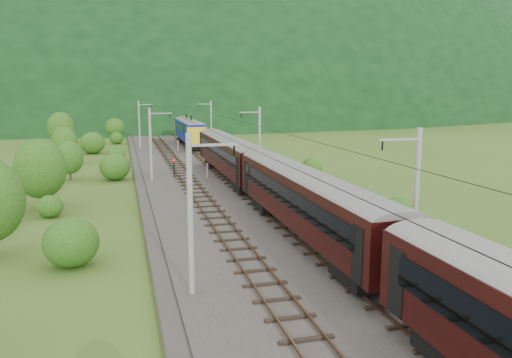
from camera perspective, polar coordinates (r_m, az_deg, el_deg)
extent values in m
plane|color=#3A571B|center=(27.27, 6.02, -12.08)|extent=(600.00, 600.00, 0.00)
cube|color=#38332D|center=(36.20, 0.29, -6.08)|extent=(14.00, 220.00, 0.30)
cube|color=brown|center=(35.43, -4.60, -5.90)|extent=(0.08, 220.00, 0.15)
cube|color=brown|center=(35.71, -2.32, -5.74)|extent=(0.08, 220.00, 0.15)
cube|color=black|center=(35.60, -3.45, -6.03)|extent=(2.40, 220.00, 0.12)
cube|color=brown|center=(36.57, 2.85, -5.36)|extent=(0.08, 220.00, 0.15)
cube|color=brown|center=(37.02, 4.97, -5.19)|extent=(0.08, 220.00, 0.15)
cube|color=black|center=(36.82, 3.91, -5.48)|extent=(2.40, 220.00, 0.12)
cylinder|color=gray|center=(24.43, -7.52, -4.14)|extent=(0.28, 0.28, 8.00)
cube|color=gray|center=(24.00, -4.86, 3.91)|extent=(2.40, 0.12, 0.12)
cylinder|color=black|center=(24.23, -2.52, 3.28)|extent=(0.10, 0.10, 0.50)
cylinder|color=gray|center=(55.89, -11.95, 3.85)|extent=(0.28, 0.28, 8.00)
cube|color=gray|center=(55.70, -10.84, 7.38)|extent=(2.40, 0.12, 0.12)
cylinder|color=black|center=(55.80, -9.80, 7.11)|extent=(0.10, 0.10, 0.50)
cylinder|color=gray|center=(87.74, -13.19, 6.06)|extent=(0.28, 0.28, 8.00)
cube|color=gray|center=(87.62, -12.49, 8.31)|extent=(2.40, 0.12, 0.12)
cylinder|color=black|center=(87.68, -11.82, 8.14)|extent=(0.10, 0.10, 0.50)
cylinder|color=gray|center=(119.67, -13.77, 7.10)|extent=(0.28, 0.28, 8.00)
cube|color=gray|center=(119.58, -13.26, 8.75)|extent=(2.40, 0.12, 0.12)
cylinder|color=black|center=(119.63, -12.77, 8.62)|extent=(0.10, 0.10, 0.50)
cylinder|color=gray|center=(151.63, -14.11, 7.70)|extent=(0.28, 0.28, 8.00)
cube|color=gray|center=(151.56, -13.71, 9.00)|extent=(2.40, 0.12, 0.12)
cylinder|color=black|center=(151.59, -13.32, 8.90)|extent=(0.10, 0.10, 0.50)
cylinder|color=gray|center=(28.75, 17.80, -2.36)|extent=(0.28, 0.28, 8.00)
cube|color=gray|center=(27.59, 16.09, 4.37)|extent=(2.40, 0.12, 0.12)
cylinder|color=black|center=(27.12, 14.24, 3.72)|extent=(0.10, 0.10, 0.50)
cylinder|color=gray|center=(57.90, 0.42, 4.29)|extent=(0.28, 0.28, 8.00)
cube|color=gray|center=(57.34, -0.74, 7.64)|extent=(2.40, 0.12, 0.12)
cylinder|color=black|center=(57.11, -1.72, 7.32)|extent=(0.10, 0.10, 0.50)
cylinder|color=gray|center=(89.03, -5.15, 6.35)|extent=(0.28, 0.28, 8.00)
cube|color=gray|center=(88.67, -5.96, 8.52)|extent=(2.40, 0.12, 0.12)
cylinder|color=black|center=(88.52, -6.60, 8.31)|extent=(0.10, 0.10, 0.50)
cylinder|color=gray|center=(120.62, -7.83, 7.32)|extent=(0.28, 0.28, 8.00)
cube|color=gray|center=(120.35, -8.44, 8.92)|extent=(2.40, 0.12, 0.12)
cylinder|color=black|center=(120.24, -8.92, 8.76)|extent=(0.10, 0.10, 0.50)
cylinder|color=gray|center=(152.38, -9.40, 7.88)|extent=(0.28, 0.28, 8.00)
cube|color=gray|center=(152.17, -9.90, 9.14)|extent=(2.40, 0.12, 0.12)
cylinder|color=black|center=(152.08, -10.27, 9.01)|extent=(0.10, 0.10, 0.50)
cylinder|color=black|center=(34.32, -3.57, 4.83)|extent=(0.03, 198.00, 0.03)
cylinder|color=black|center=(35.59, 4.04, 5.02)|extent=(0.03, 198.00, 0.03)
ellipsoid|color=black|center=(283.81, -13.40, 7.92)|extent=(504.00, 360.00, 244.00)
cube|color=black|center=(20.49, 22.81, -17.57)|extent=(2.34, 3.40, 0.96)
cube|color=black|center=(33.20, 5.79, -2.35)|extent=(3.08, 23.36, 3.19)
cylinder|color=slate|center=(32.91, 5.84, 0.09)|extent=(3.08, 23.24, 3.08)
cube|color=black|center=(32.60, 3.24, -1.86)|extent=(0.05, 20.56, 1.22)
cube|color=black|center=(33.70, 8.28, -1.55)|extent=(0.05, 20.56, 1.22)
cube|color=black|center=(26.62, 12.09, -10.40)|extent=(2.34, 3.40, 0.96)
cube|color=black|center=(41.20, 1.69, -2.77)|extent=(2.34, 3.40, 0.96)
cube|color=black|center=(56.28, -3.07, 2.89)|extent=(3.08, 23.36, 3.19)
cylinder|color=slate|center=(56.11, -3.09, 4.34)|extent=(3.08, 23.24, 3.08)
cube|color=black|center=(55.93, -4.64, 3.22)|extent=(0.05, 20.56, 1.22)
cube|color=black|center=(56.57, -1.53, 3.33)|extent=(0.05, 20.56, 1.22)
cube|color=black|center=(48.74, -1.03, -0.72)|extent=(2.34, 3.40, 0.96)
cube|color=black|center=(64.50, -4.58, 1.96)|extent=(2.34, 3.40, 0.96)
cube|color=navy|center=(89.54, -7.66, 5.56)|extent=(3.08, 19.11, 3.19)
cylinder|color=slate|center=(89.44, -7.68, 6.48)|extent=(3.08, 19.02, 3.08)
cube|color=black|center=(89.32, -8.66, 5.77)|extent=(0.05, 16.82, 1.22)
cube|color=black|center=(89.73, -6.67, 5.84)|extent=(0.05, 16.82, 1.22)
cube|color=black|center=(83.14, -7.01, 3.79)|extent=(2.34, 3.40, 0.96)
cube|color=black|center=(96.33, -8.15, 4.64)|extent=(2.34, 3.40, 0.96)
cube|color=gold|center=(98.81, -8.37, 5.86)|extent=(3.14, 0.50, 2.87)
cube|color=gold|center=(80.33, -6.76, 4.90)|extent=(3.14, 0.50, 2.87)
cube|color=black|center=(92.36, -7.94, 7.05)|extent=(0.08, 1.60, 0.96)
cylinder|color=red|center=(83.41, -8.91, 3.81)|extent=(0.18, 0.18, 1.64)
cylinder|color=red|center=(56.97, -5.58, 0.94)|extent=(0.18, 0.18, 1.70)
cylinder|color=black|center=(57.64, -9.35, 1.10)|extent=(0.14, 0.14, 1.96)
sphere|color=red|center=(57.49, -9.38, 2.11)|extent=(0.24, 0.24, 0.24)
ellipsoid|color=#184712|center=(31.43, -20.39, -6.81)|extent=(3.24, 3.24, 2.92)
ellipsoid|color=#184712|center=(43.94, -22.48, -2.89)|extent=(2.06, 2.06, 1.85)
ellipsoid|color=#184712|center=(59.27, -15.83, 1.34)|extent=(3.42, 3.42, 3.07)
ellipsoid|color=#184712|center=(73.05, -15.71, 2.69)|extent=(2.62, 2.62, 2.36)
ellipsoid|color=#184712|center=(84.63, -18.18, 3.95)|extent=(3.90, 3.90, 3.51)
ellipsoid|color=#184712|center=(98.32, -15.64, 4.53)|extent=(2.51, 2.51, 2.26)
ellipsoid|color=#184712|center=(112.80, -15.80, 5.69)|extent=(4.58, 4.58, 4.12)
cylinder|color=black|center=(46.88, -23.28, -1.22)|extent=(0.24, 0.24, 3.35)
ellipsoid|color=#184712|center=(46.57, -23.44, 1.09)|extent=(4.31, 4.31, 5.18)
cylinder|color=black|center=(60.92, -20.49, 1.01)|extent=(0.24, 0.24, 2.44)
ellipsoid|color=#184712|center=(60.73, -20.57, 2.31)|extent=(3.13, 3.13, 3.76)
cylinder|color=black|center=(74.44, -20.97, 2.70)|extent=(0.24, 0.24, 2.80)
ellipsoid|color=#184712|center=(74.26, -21.05, 3.93)|extent=(3.60, 3.60, 4.32)
cylinder|color=black|center=(91.68, -21.34, 4.21)|extent=(0.24, 0.24, 3.52)
ellipsoid|color=#184712|center=(91.51, -21.42, 5.46)|extent=(4.52, 4.52, 5.43)
ellipsoid|color=#184712|center=(37.55, 15.85, -4.22)|extent=(2.67, 2.67, 2.40)
ellipsoid|color=#184712|center=(58.58, 6.36, 1.12)|extent=(2.41, 2.41, 2.17)
ellipsoid|color=#184712|center=(84.22, -2.15, 3.74)|extent=(1.67, 1.67, 1.51)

